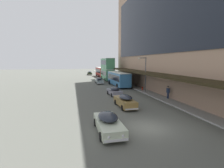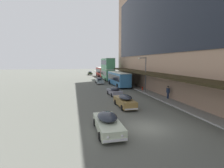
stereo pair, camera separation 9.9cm
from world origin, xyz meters
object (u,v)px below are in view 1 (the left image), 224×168
(pedestrian_at_kerb, at_px, (168,92))
(transit_bus_kerbside_front, at_px, (118,78))
(transit_bus_kerbside_far, at_px, (107,68))
(sedan_second_near, at_px, (99,81))
(sedan_trailing_near, at_px, (115,91))
(sedan_lead_near, at_px, (90,73))
(street_lamp, at_px, (145,72))
(sedan_oncoming_rear, at_px, (108,123))
(sedan_far_back, at_px, (125,101))
(transit_bus_kerbside_rear, at_px, (101,71))
(fire_hydrant, at_px, (142,88))

(pedestrian_at_kerb, bearing_deg, transit_bus_kerbside_front, 103.02)
(transit_bus_kerbside_far, bearing_deg, pedestrian_at_kerb, -82.99)
(sedan_second_near, xyz_separation_m, pedestrian_at_kerb, (7.02, -20.63, 0.41))
(sedan_second_near, bearing_deg, pedestrian_at_kerb, -71.20)
(sedan_trailing_near, distance_m, pedestrian_at_kerb, 8.38)
(transit_bus_kerbside_far, bearing_deg, sedan_lead_near, 98.49)
(pedestrian_at_kerb, height_order, street_lamp, street_lamp)
(transit_bus_kerbside_far, distance_m, sedan_trailing_near, 23.87)
(sedan_trailing_near, height_order, sedan_oncoming_rear, sedan_trailing_near)
(transit_bus_kerbside_front, relative_size, sedan_far_back, 2.10)
(transit_bus_kerbside_front, bearing_deg, sedan_far_back, -102.26)
(transit_bus_kerbside_front, distance_m, sedan_oncoming_rear, 25.88)
(transit_bus_kerbside_front, relative_size, transit_bus_kerbside_rear, 0.96)
(sedan_lead_near, bearing_deg, transit_bus_kerbside_rear, -70.35)
(sedan_trailing_near, bearing_deg, sedan_oncoming_rear, -105.54)
(transit_bus_kerbside_far, distance_m, street_lamp, 22.79)
(sedan_oncoming_rear, height_order, fire_hydrant, sedan_oncoming_rear)
(sedan_trailing_near, xyz_separation_m, sedan_lead_near, (0.26, 44.72, 0.02))
(pedestrian_at_kerb, relative_size, fire_hydrant, 2.65)
(sedan_second_near, distance_m, sedan_trailing_near, 15.90)
(sedan_oncoming_rear, relative_size, fire_hydrant, 7.15)
(transit_bus_kerbside_front, relative_size, pedestrian_at_kerb, 5.64)
(transit_bus_kerbside_front, height_order, street_lamp, street_lamp)
(transit_bus_kerbside_front, bearing_deg, sedan_trailing_near, -108.01)
(transit_bus_kerbside_front, xyz_separation_m, transit_bus_kerbside_rear, (0.18, 25.01, 0.11))
(sedan_far_back, distance_m, street_lamp, 10.59)
(sedan_second_near, height_order, sedan_far_back, sedan_second_near)
(sedan_trailing_near, distance_m, sedan_oncoming_rear, 14.88)
(fire_hydrant, bearing_deg, sedan_lead_near, 97.96)
(sedan_trailing_near, bearing_deg, fire_hydrant, 25.99)
(sedan_lead_near, xyz_separation_m, fire_hydrant, (5.84, -41.75, -0.26))
(transit_bus_kerbside_front, distance_m, pedestrian_at_kerb, 15.58)
(transit_bus_kerbside_front, distance_m, sedan_second_near, 6.58)
(sedan_oncoming_rear, bearing_deg, sedan_trailing_near, 74.46)
(pedestrian_at_kerb, bearing_deg, transit_bus_kerbside_rear, 94.73)
(sedan_oncoming_rear, bearing_deg, transit_bus_kerbside_front, 73.41)
(transit_bus_kerbside_front, xyz_separation_m, sedan_oncoming_rear, (-7.38, -24.78, -1.10))
(sedan_lead_near, height_order, street_lamp, street_lamp)
(transit_bus_kerbside_front, relative_size, transit_bus_kerbside_far, 1.07)
(transit_bus_kerbside_far, bearing_deg, fire_hydrant, -82.60)
(transit_bus_kerbside_front, xyz_separation_m, sedan_far_back, (-3.88, -17.87, -1.06))
(sedan_trailing_near, xyz_separation_m, street_lamp, (5.52, 0.77, 3.02))
(sedan_lead_near, bearing_deg, sedan_second_near, -90.77)
(sedan_second_near, bearing_deg, sedan_far_back, -90.90)
(transit_bus_kerbside_far, height_order, street_lamp, transit_bus_kerbside_far)
(sedan_oncoming_rear, xyz_separation_m, pedestrian_at_kerb, (10.89, 9.62, 0.46))
(transit_bus_kerbside_far, height_order, sedan_lead_near, transit_bus_kerbside_far)
(sedan_oncoming_rear, relative_size, sedan_far_back, 1.01)
(transit_bus_kerbside_rear, height_order, transit_bus_kerbside_far, transit_bus_kerbside_far)
(street_lamp, relative_size, fire_hydrant, 8.72)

